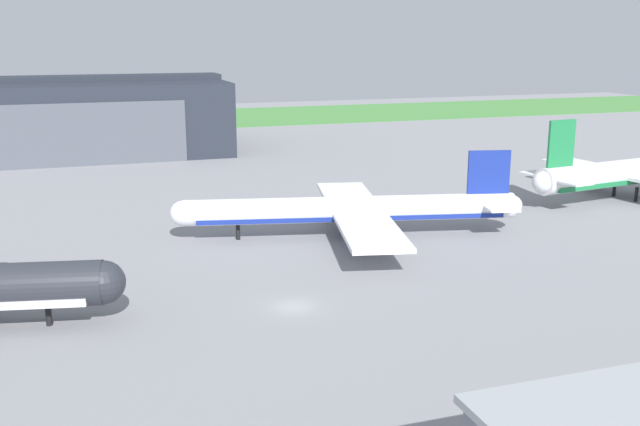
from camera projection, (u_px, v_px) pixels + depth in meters
The scene contains 5 objects.
ground_plane at pixel (294, 307), 72.04m from camera, with size 440.00×440.00×0.00m, color gray.
grass_field_strip at pixel (139, 120), 229.20m from camera, with size 440.00×56.00×0.08m, color #4A8B41.
maintenance_hangar at pixel (15, 118), 161.34m from camera, with size 91.69×39.70×17.35m.
airliner_far_left at pixel (353, 210), 96.49m from camera, with size 46.17×37.82×11.29m.
airliner_far_right at pixel (634, 172), 119.27m from camera, with size 42.84×34.88×13.76m.
Camera 1 is at (-19.16, -65.04, 26.19)m, focal length 40.80 mm.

